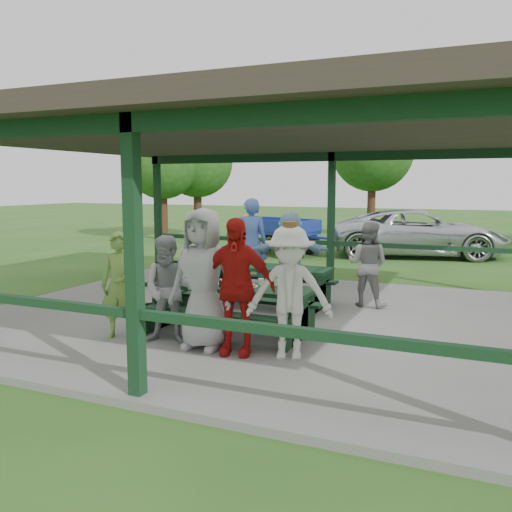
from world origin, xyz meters
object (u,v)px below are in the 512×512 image
at_px(picnic_table_far, 266,281).
at_px(contestant_green, 120,285).
at_px(spectator_blue, 251,243).
at_px(pickup_truck, 418,233).
at_px(spectator_lblue, 290,254).
at_px(picnic_table_near, 229,303).
at_px(farm_trailer, 277,235).
at_px(contestant_red, 235,286).
at_px(contestant_white_fedora, 289,292).
at_px(contestant_grey_left, 169,289).
at_px(contestant_grey_mid, 203,279).
at_px(spectator_grey, 368,264).

bearing_deg(picnic_table_far, contestant_green, -112.13).
distance_m(spectator_blue, pickup_truck, 8.08).
bearing_deg(spectator_lblue, contestant_green, 48.44).
distance_m(picnic_table_near, spectator_blue, 3.72).
bearing_deg(farm_trailer, pickup_truck, 35.56).
bearing_deg(contestant_green, contestant_red, -20.32).
relative_size(picnic_table_far, contestant_white_fedora, 1.35).
distance_m(picnic_table_near, spectator_lblue, 2.97).
relative_size(contestant_grey_left, contestant_white_fedora, 0.86).
bearing_deg(contestant_grey_mid, picnic_table_near, 90.99).
bearing_deg(picnic_table_far, pickup_truck, 79.84).
distance_m(contestant_green, spectator_blue, 4.36).
bearing_deg(farm_trailer, contestant_grey_mid, -55.59).
xyz_separation_m(spectator_lblue, farm_trailer, (-2.95, 6.78, -0.32)).
distance_m(picnic_table_near, contestant_red, 1.12).
bearing_deg(picnic_table_far, contestant_red, -75.47).
distance_m(spectator_grey, farm_trailer, 8.40).
height_order(contestant_red, farm_trailer, contestant_red).
bearing_deg(contestant_grey_mid, contestant_grey_left, 174.31).
relative_size(contestant_green, contestant_grey_mid, 0.81).
xyz_separation_m(picnic_table_near, farm_trailer, (-3.04, 9.73, 0.07)).
relative_size(contestant_grey_left, pickup_truck, 0.28).
relative_size(spectator_grey, pickup_truck, 0.29).
distance_m(spectator_blue, farm_trailer, 6.52).
bearing_deg(picnic_table_near, contestant_grey_mid, -88.25).
height_order(contestant_red, pickup_truck, contestant_red).
distance_m(spectator_lblue, pickup_truck, 8.32).
bearing_deg(contestant_grey_left, contestant_grey_mid, -20.74).
relative_size(contestant_grey_mid, spectator_lblue, 1.13).
bearing_deg(spectator_grey, farm_trailer, -51.62).
height_order(spectator_blue, farm_trailer, spectator_blue).
distance_m(contestant_grey_left, spectator_blue, 4.33).
bearing_deg(contestant_green, spectator_lblue, 51.69).
height_order(contestant_red, spectator_grey, contestant_red).
height_order(picnic_table_near, contestant_white_fedora, contestant_white_fedora).
height_order(picnic_table_far, contestant_grey_mid, contestant_grey_mid).
bearing_deg(contestant_white_fedora, contestant_grey_mid, 167.76).
bearing_deg(contestant_red, contestant_grey_left, 164.86).
relative_size(contestant_red, spectator_grey, 1.16).
bearing_deg(pickup_truck, contestant_red, 161.58).
bearing_deg(contestant_grey_mid, contestant_red, -5.00).
bearing_deg(picnic_table_near, contestant_white_fedora, -30.96).
bearing_deg(picnic_table_near, spectator_grey, 60.16).
distance_m(contestant_white_fedora, spectator_blue, 4.91).
height_order(contestant_green, spectator_blue, spectator_blue).
bearing_deg(spectator_lblue, contestant_white_fedora, 87.12).
relative_size(picnic_table_near, contestant_grey_mid, 1.34).
bearing_deg(contestant_red, picnic_table_near, 110.89).
bearing_deg(pickup_truck, picnic_table_far, 155.66).
height_order(contestant_white_fedora, pickup_truck, contestant_white_fedora).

